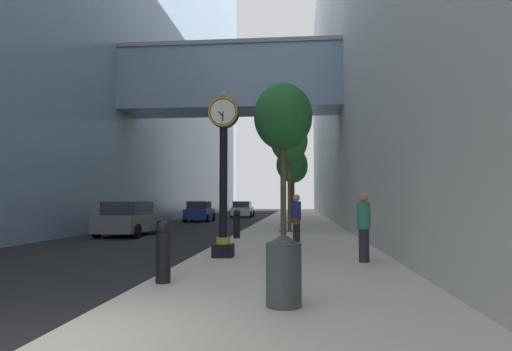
% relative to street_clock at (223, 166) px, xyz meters
% --- Properties ---
extents(ground_plane, '(110.00, 110.00, 0.00)m').
position_rel_street_clock_xyz_m(ground_plane, '(-0.85, 19.47, -2.63)').
color(ground_plane, black).
rests_on(ground_plane, ground).
extents(sidewalk_right, '(5.38, 80.00, 0.14)m').
position_rel_street_clock_xyz_m(sidewalk_right, '(1.84, 22.47, -2.56)').
color(sidewalk_right, '#BCB29E').
rests_on(sidewalk_right, ground).
extents(building_block_left, '(22.23, 80.00, 36.02)m').
position_rel_street_clock_xyz_m(building_block_left, '(-12.83, 22.42, 15.32)').
color(building_block_left, '#758EA8').
rests_on(building_block_left, ground).
extents(building_block_right, '(9.00, 80.00, 28.17)m').
position_rel_street_clock_xyz_m(building_block_right, '(9.03, 22.47, 11.46)').
color(building_block_right, '#B7B2A8').
rests_on(building_block_right, ground).
extents(street_clock, '(0.84, 0.55, 4.54)m').
position_rel_street_clock_xyz_m(street_clock, '(0.00, 0.00, 0.00)').
color(street_clock, black).
rests_on(street_clock, sidewalk_right).
extents(bollard_nearest, '(0.29, 0.29, 1.16)m').
position_rel_street_clock_xyz_m(bollard_nearest, '(-0.47, -3.91, -1.88)').
color(bollard_nearest, black).
rests_on(bollard_nearest, sidewalk_right).
extents(bollard_third, '(0.29, 0.29, 1.16)m').
position_rel_street_clock_xyz_m(bollard_third, '(-0.47, 2.75, -1.88)').
color(bollard_third, black).
rests_on(bollard_third, sidewalk_right).
extents(bollard_fourth, '(0.29, 0.29, 1.16)m').
position_rel_street_clock_xyz_m(bollard_fourth, '(-0.47, 6.08, -1.88)').
color(bollard_fourth, black).
rests_on(bollard_fourth, sidewalk_right).
extents(street_tree_near, '(1.81, 1.81, 5.18)m').
position_rel_street_clock_xyz_m(street_tree_near, '(1.59, 1.67, 1.59)').
color(street_tree_near, '#333335').
rests_on(street_tree_near, sidewalk_right).
extents(street_tree_mid_near, '(1.86, 1.86, 5.60)m').
position_rel_street_clock_xyz_m(street_tree_mid_near, '(1.59, 10.44, 1.98)').
color(street_tree_mid_near, '#333335').
rests_on(street_tree_mid_near, sidewalk_right).
extents(street_tree_mid_far, '(2.18, 2.18, 5.28)m').
position_rel_street_clock_xyz_m(street_tree_mid_far, '(1.59, 19.21, 1.51)').
color(street_tree_mid_far, '#333335').
rests_on(street_tree_mid_far, sidewalk_right).
extents(street_tree_far, '(2.56, 2.56, 6.04)m').
position_rel_street_clock_xyz_m(street_tree_far, '(1.59, 27.98, 2.06)').
color(street_tree_far, '#333335').
rests_on(street_tree_far, sidewalk_right).
extents(trash_bin, '(0.53, 0.53, 1.05)m').
position_rel_street_clock_xyz_m(trash_bin, '(1.84, -5.56, -1.95)').
color(trash_bin, '#383D42').
rests_on(trash_bin, sidewalk_right).
extents(pedestrian_walking, '(0.36, 0.47, 1.76)m').
position_rel_street_clock_xyz_m(pedestrian_walking, '(1.97, 4.41, -1.56)').
color(pedestrian_walking, '#23232D').
rests_on(pedestrian_walking, sidewalk_right).
extents(pedestrian_by_clock, '(0.41, 0.41, 1.74)m').
position_rel_street_clock_xyz_m(pedestrian_by_clock, '(3.68, -0.67, -1.56)').
color(pedestrian_by_clock, '#23232D').
rests_on(pedestrian_by_clock, sidewalk_right).
extents(car_blue_near, '(2.02, 4.10, 1.60)m').
position_rel_street_clock_xyz_m(car_blue_near, '(-5.80, 23.03, -1.85)').
color(car_blue_near, navy).
rests_on(car_blue_near, ground).
extents(car_grey_mid, '(2.13, 4.38, 1.61)m').
position_rel_street_clock_xyz_m(car_grey_mid, '(-6.00, 8.62, -1.84)').
color(car_grey_mid, slate).
rests_on(car_grey_mid, ground).
extents(car_white_far, '(2.14, 4.51, 1.58)m').
position_rel_street_clock_xyz_m(car_white_far, '(-3.54, 32.31, -1.86)').
color(car_white_far, silver).
rests_on(car_white_far, ground).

